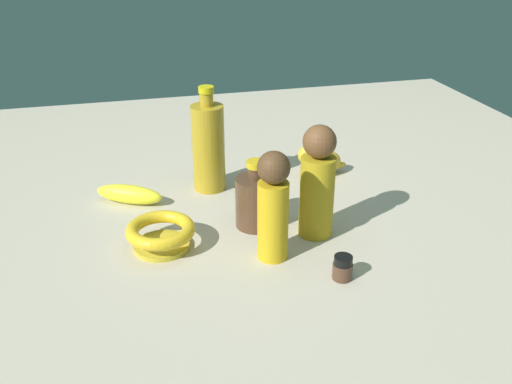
{
  "coord_description": "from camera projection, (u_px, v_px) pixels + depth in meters",
  "views": [
    {
      "loc": [
        1.04,
        -0.26,
        0.61
      ],
      "look_at": [
        0.0,
        0.0,
        0.08
      ],
      "focal_mm": 39.65,
      "sensor_mm": 36.0,
      "label": 1
    }
  ],
  "objects": [
    {
      "name": "nail_polish_jar",
      "position": [
        343.0,
        268.0,
        1.04
      ],
      "size": [
        0.04,
        0.04,
        0.05
      ],
      "color": "#4D3222",
      "rests_on": "ground"
    },
    {
      "name": "bowl",
      "position": [
        161.0,
        233.0,
        1.13
      ],
      "size": [
        0.14,
        0.14,
        0.05
      ],
      "color": "gold",
      "rests_on": "ground"
    },
    {
      "name": "cat_figurine",
      "position": [
        319.0,
        161.0,
        1.44
      ],
      "size": [
        0.07,
        0.14,
        0.09
      ],
      "color": "gold",
      "rests_on": "ground"
    },
    {
      "name": "bottle_tall",
      "position": [
        208.0,
        146.0,
        1.35
      ],
      "size": [
        0.08,
        0.08,
        0.26
      ],
      "color": "#B2911F",
      "rests_on": "ground"
    },
    {
      "name": "person_figure_child",
      "position": [
        317.0,
        183.0,
        1.14
      ],
      "size": [
        0.08,
        0.08,
        0.24
      ],
      "color": "#B8981A",
      "rests_on": "ground"
    },
    {
      "name": "bottle_short",
      "position": [
        258.0,
        200.0,
        1.2
      ],
      "size": [
        0.09,
        0.09,
        0.15
      ],
      "color": "#4C3322",
      "rests_on": "ground"
    },
    {
      "name": "banana",
      "position": [
        129.0,
        194.0,
        1.31
      ],
      "size": [
        0.12,
        0.16,
        0.04
      ],
      "primitive_type": "ellipsoid",
      "rotation": [
        0.0,
        0.0,
        1.07
      ],
      "color": "yellow",
      "rests_on": "ground"
    },
    {
      "name": "person_figure_adult",
      "position": [
        274.0,
        205.0,
        1.07
      ],
      "size": [
        0.07,
        0.07,
        0.22
      ],
      "color": "gold",
      "rests_on": "ground"
    },
    {
      "name": "ground",
      "position": [
        256.0,
        225.0,
        1.23
      ],
      "size": [
        2.0,
        2.0,
        0.0
      ],
      "primitive_type": "plane",
      "color": "#BCB29E"
    }
  ]
}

